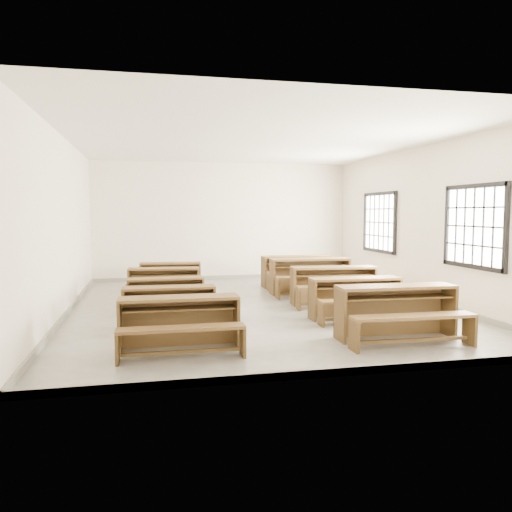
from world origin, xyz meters
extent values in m
plane|color=gray|center=(0.00, 0.00, 0.00)|extent=(8.50, 8.50, 0.00)
cube|color=silver|center=(0.00, 0.00, 3.18)|extent=(7.00, 8.50, 0.05)
cube|color=silver|center=(0.00, 4.22, 1.60)|extent=(7.00, 0.05, 3.20)
cube|color=silver|center=(0.00, -4.22, 1.60)|extent=(7.00, 0.05, 3.20)
cube|color=silver|center=(-3.48, 0.00, 1.60)|extent=(0.05, 8.50, 3.20)
cube|color=silver|center=(3.48, 0.00, 1.60)|extent=(0.05, 8.50, 3.20)
cube|color=gray|center=(0.00, 4.23, 0.05)|extent=(7.00, 0.04, 0.10)
cube|color=gray|center=(0.00, -4.23, 0.05)|extent=(7.00, 0.04, 0.10)
cube|color=gray|center=(-3.48, 0.00, 0.05)|extent=(0.04, 8.50, 0.10)
cube|color=gray|center=(3.48, 0.00, 0.05)|extent=(0.04, 8.50, 0.10)
cube|color=white|center=(3.47, -1.80, 1.60)|extent=(0.02, 1.50, 1.30)
cube|color=black|center=(3.45, -1.80, 2.29)|extent=(0.06, 1.62, 0.08)
cube|color=black|center=(3.45, -1.80, 0.91)|extent=(0.06, 1.62, 0.08)
cube|color=black|center=(3.45, -2.59, 1.60)|extent=(0.06, 0.08, 1.46)
cube|color=black|center=(3.45, -1.01, 1.60)|extent=(0.06, 0.08, 1.46)
cube|color=white|center=(3.47, 1.80, 1.60)|extent=(0.02, 1.50, 1.30)
cube|color=black|center=(3.45, 1.80, 2.29)|extent=(0.06, 1.62, 0.08)
cube|color=black|center=(3.45, 1.80, 0.91)|extent=(0.06, 1.62, 0.08)
cube|color=black|center=(3.45, 1.01, 1.60)|extent=(0.06, 0.08, 1.46)
cube|color=black|center=(3.45, 2.59, 1.60)|extent=(0.06, 0.08, 1.46)
cube|color=brown|center=(-1.65, -2.73, 0.70)|extent=(1.60, 0.41, 0.04)
cube|color=brown|center=(-1.65, -2.55, 0.34)|extent=(1.60, 0.05, 0.68)
cube|color=#4D371A|center=(-2.43, -2.72, 0.34)|extent=(0.04, 0.40, 0.68)
cube|color=#4D371A|center=(-0.87, -2.73, 0.34)|extent=(0.04, 0.40, 0.68)
cube|color=#4D371A|center=(-1.65, -2.75, 0.56)|extent=(1.48, 0.31, 0.02)
cube|color=brown|center=(-1.65, -3.22, 0.40)|extent=(1.60, 0.29, 0.04)
cube|color=#4D371A|center=(-2.43, -3.21, 0.19)|extent=(0.04, 0.28, 0.38)
cube|color=#4D371A|center=(-0.87, -3.22, 0.19)|extent=(0.04, 0.28, 0.38)
cube|color=#4D371A|center=(-1.65, -3.22, 0.10)|extent=(1.48, 0.06, 0.04)
cube|color=brown|center=(-1.72, -1.37, 0.64)|extent=(1.47, 0.40, 0.04)
cube|color=brown|center=(-1.72, -1.20, 0.31)|extent=(1.47, 0.07, 0.62)
cube|color=#4D371A|center=(-2.44, -1.35, 0.31)|extent=(0.04, 0.37, 0.62)
cube|color=#4D371A|center=(-1.01, -1.38, 0.31)|extent=(0.04, 0.37, 0.62)
cube|color=#4D371A|center=(-1.72, -1.38, 0.51)|extent=(1.36, 0.30, 0.02)
cube|color=brown|center=(-1.73, -1.82, 0.37)|extent=(1.47, 0.29, 0.04)
cube|color=#4D371A|center=(-2.45, -1.80, 0.17)|extent=(0.04, 0.26, 0.35)
cube|color=#4D371A|center=(-1.02, -1.83, 0.17)|extent=(0.04, 0.26, 0.35)
cube|color=#4D371A|center=(-1.73, -1.82, 0.09)|extent=(1.36, 0.08, 0.04)
cube|color=brown|center=(-1.73, -0.03, 0.61)|extent=(1.41, 0.39, 0.04)
cube|color=brown|center=(-1.74, 0.12, 0.30)|extent=(1.40, 0.08, 0.60)
cube|color=#4D371A|center=(-2.42, -0.05, 0.30)|extent=(0.05, 0.35, 0.60)
cube|color=#4D371A|center=(-1.05, -0.01, 0.30)|extent=(0.05, 0.35, 0.60)
cube|color=#4D371A|center=(-1.73, -0.05, 0.49)|extent=(1.30, 0.30, 0.02)
cube|color=brown|center=(-1.72, -0.46, 0.35)|extent=(1.41, 0.29, 0.04)
cube|color=#4D371A|center=(-2.40, -0.48, 0.17)|extent=(0.04, 0.25, 0.33)
cube|color=#4D371A|center=(-1.04, -0.44, 0.17)|extent=(0.04, 0.25, 0.33)
cube|color=#4D371A|center=(-1.72, -0.46, 0.09)|extent=(1.30, 0.08, 0.04)
cube|color=brown|center=(-1.72, 1.30, 0.65)|extent=(1.51, 0.49, 0.04)
cube|color=brown|center=(-1.71, 1.47, 0.32)|extent=(1.48, 0.15, 0.63)
cube|color=#4D371A|center=(-2.44, 1.36, 0.32)|extent=(0.07, 0.37, 0.63)
cube|color=#4D371A|center=(-1.00, 1.25, 0.32)|extent=(0.07, 0.37, 0.63)
cube|color=#4D371A|center=(-1.72, 1.28, 0.52)|extent=(1.39, 0.38, 0.02)
cube|color=brown|center=(-1.76, 0.85, 0.37)|extent=(1.50, 0.38, 0.04)
cube|color=#4D371A|center=(-2.48, 0.91, 0.18)|extent=(0.06, 0.26, 0.35)
cube|color=#4D371A|center=(-1.04, 0.79, 0.18)|extent=(0.06, 0.26, 0.35)
cube|color=#4D371A|center=(-1.76, 0.85, 0.09)|extent=(1.37, 0.15, 0.04)
cube|color=brown|center=(-1.52, 2.65, 0.63)|extent=(1.45, 0.45, 0.04)
cube|color=brown|center=(-1.51, 2.81, 0.30)|extent=(1.43, 0.13, 0.61)
cube|color=#4D371A|center=(-2.22, 2.70, 0.30)|extent=(0.06, 0.36, 0.61)
cube|color=#4D371A|center=(-0.83, 2.61, 0.30)|extent=(0.06, 0.36, 0.61)
cube|color=#4D371A|center=(-1.52, 2.63, 0.50)|extent=(1.34, 0.36, 0.02)
cube|color=brown|center=(-1.55, 2.21, 0.36)|extent=(1.44, 0.34, 0.04)
cube|color=#4D371A|center=(-2.25, 2.26, 0.17)|extent=(0.05, 0.25, 0.34)
cube|color=#4D371A|center=(-0.86, 2.17, 0.17)|extent=(0.05, 0.25, 0.34)
cube|color=#4D371A|center=(-1.55, 2.21, 0.09)|extent=(1.32, 0.13, 0.04)
cube|color=brown|center=(1.47, -2.80, 0.76)|extent=(1.76, 0.48, 0.04)
cube|color=brown|center=(1.48, -2.61, 0.37)|extent=(1.75, 0.09, 0.74)
cube|color=#4D371A|center=(0.62, -2.78, 0.37)|extent=(0.06, 0.44, 0.74)
cube|color=#4D371A|center=(2.32, -2.83, 0.37)|extent=(0.06, 0.44, 0.74)
cube|color=#4D371A|center=(1.47, -2.83, 0.61)|extent=(1.62, 0.37, 0.02)
cube|color=brown|center=(1.46, -3.34, 0.44)|extent=(1.75, 0.35, 0.04)
cube|color=#4D371A|center=(0.61, -3.32, 0.21)|extent=(0.05, 0.31, 0.41)
cube|color=#4D371A|center=(2.31, -3.36, 0.21)|extent=(0.05, 0.31, 0.41)
cube|color=#4D371A|center=(1.46, -3.34, 0.11)|extent=(1.62, 0.10, 0.04)
cube|color=brown|center=(1.47, -1.36, 0.69)|extent=(1.59, 0.43, 0.04)
cube|color=brown|center=(1.47, -1.18, 0.34)|extent=(1.59, 0.07, 0.67)
cube|color=#4D371A|center=(0.69, -1.35, 0.34)|extent=(0.05, 0.40, 0.67)
cube|color=#4D371A|center=(2.24, -1.38, 0.34)|extent=(0.05, 0.40, 0.67)
cube|color=#4D371A|center=(1.47, -1.38, 0.56)|extent=(1.47, 0.33, 0.02)
cube|color=brown|center=(1.46, -1.85, 0.40)|extent=(1.59, 0.31, 0.04)
cube|color=#4D371A|center=(0.68, -1.83, 0.19)|extent=(0.05, 0.28, 0.38)
cube|color=#4D371A|center=(2.23, -1.86, 0.19)|extent=(0.05, 0.28, 0.38)
cube|color=#4D371A|center=(1.46, -1.85, 0.10)|extent=(1.47, 0.08, 0.04)
cube|color=brown|center=(1.59, -0.01, 0.74)|extent=(1.72, 0.56, 0.04)
cube|color=brown|center=(1.60, 0.18, 0.36)|extent=(1.69, 0.18, 0.72)
cube|color=#4D371A|center=(0.77, 0.06, 0.36)|extent=(0.08, 0.42, 0.72)
cube|color=#4D371A|center=(2.41, -0.08, 0.36)|extent=(0.08, 0.42, 0.72)
cube|color=#4D371A|center=(1.59, -0.03, 0.59)|extent=(1.58, 0.45, 0.02)
cube|color=brown|center=(1.54, -0.52, 0.42)|extent=(1.71, 0.44, 0.04)
cube|color=#4D371A|center=(0.72, -0.45, 0.20)|extent=(0.07, 0.30, 0.40)
cube|color=#4D371A|center=(2.36, -0.59, 0.20)|extent=(0.07, 0.30, 0.40)
cube|color=#4D371A|center=(1.54, -0.52, 0.11)|extent=(1.56, 0.18, 0.04)
cube|color=brown|center=(1.54, 1.32, 0.78)|extent=(1.81, 0.50, 0.04)
cube|color=brown|center=(1.54, 1.52, 0.38)|extent=(1.79, 0.10, 0.76)
cube|color=#4D371A|center=(0.66, 1.35, 0.38)|extent=(0.06, 0.45, 0.76)
cube|color=#4D371A|center=(2.41, 1.29, 0.38)|extent=(0.06, 0.45, 0.76)
cube|color=#4D371A|center=(1.54, 1.30, 0.63)|extent=(1.67, 0.39, 0.02)
cube|color=brown|center=(1.52, 0.77, 0.45)|extent=(1.80, 0.37, 0.04)
cube|color=#4D371A|center=(0.65, 0.80, 0.21)|extent=(0.05, 0.31, 0.43)
cube|color=#4D371A|center=(2.39, 0.75, 0.21)|extent=(0.05, 0.31, 0.43)
cube|color=#4D371A|center=(1.52, 0.77, 0.11)|extent=(1.66, 0.11, 0.04)
cube|color=brown|center=(1.55, 2.41, 0.75)|extent=(1.72, 0.43, 0.04)
cube|color=brown|center=(1.55, 2.60, 0.36)|extent=(1.72, 0.05, 0.73)
cube|color=#4D371A|center=(0.72, 2.41, 0.36)|extent=(0.04, 0.43, 0.73)
cube|color=#4D371A|center=(2.39, 2.41, 0.36)|extent=(0.04, 0.43, 0.73)
cube|color=#4D371A|center=(1.55, 2.39, 0.60)|extent=(1.59, 0.33, 0.02)
cube|color=brown|center=(1.55, 1.88, 0.43)|extent=(1.72, 0.30, 0.04)
cube|color=#4D371A|center=(0.72, 1.88, 0.20)|extent=(0.04, 0.30, 0.41)
cube|color=#4D371A|center=(2.39, 1.88, 0.20)|extent=(0.04, 0.30, 0.41)
cube|color=#4D371A|center=(1.55, 1.88, 0.11)|extent=(1.59, 0.06, 0.04)
camera|label=1|loc=(-2.04, -9.38, 1.84)|focal=35.00mm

